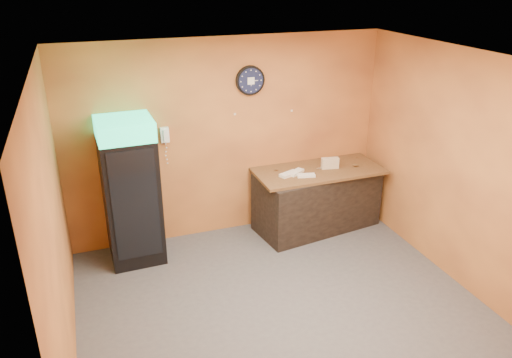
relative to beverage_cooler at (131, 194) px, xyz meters
name	(u,v)px	position (x,y,z in m)	size (l,w,h in m)	color
floor	(281,306)	(1.42, -1.61, -0.94)	(4.50, 4.50, 0.00)	#47474C
back_wall	(228,139)	(1.42, 0.39, 0.46)	(4.50, 0.02, 2.80)	orange
left_wall	(55,232)	(-0.83, -1.61, 0.46)	(0.02, 4.00, 2.80)	orange
right_wall	(458,169)	(3.67, -1.61, 0.46)	(0.02, 4.00, 2.80)	orange
ceiling	(287,61)	(1.42, -1.61, 1.86)	(4.50, 4.00, 0.02)	white
beverage_cooler	(131,194)	(0.00, 0.00, 0.00)	(0.69, 0.71, 1.93)	black
prep_counter	(317,199)	(2.64, 0.00, -0.50)	(1.78, 0.79, 0.89)	black
wall_clock	(250,81)	(1.74, 0.36, 1.26)	(0.40, 0.06, 0.40)	black
wall_phone	(165,135)	(0.53, 0.34, 0.63)	(0.11, 0.10, 0.20)	white
butcher_paper	(318,170)	(2.64, 0.00, -0.03)	(1.85, 0.87, 0.04)	brown
sub_roll_stack	(330,163)	(2.81, -0.03, 0.07)	(0.26, 0.13, 0.16)	beige
wrapped_sandwich_left	(289,174)	(2.15, -0.07, 0.01)	(0.29, 0.11, 0.04)	white
wrapped_sandwich_mid	(306,175)	(2.36, -0.20, 0.01)	(0.25, 0.10, 0.04)	white
wrapped_sandwich_right	(296,172)	(2.27, -0.05, 0.01)	(0.27, 0.11, 0.04)	white
kitchen_tool	(326,166)	(2.76, 0.00, 0.02)	(0.06, 0.06, 0.06)	silver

